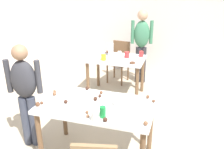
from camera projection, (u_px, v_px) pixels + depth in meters
name	position (u px, v px, depth m)	size (l,w,h in m)	color
wall_back	(150.00, 17.00, 5.39)	(6.40, 0.10, 2.60)	silver
dining_table_near	(97.00, 111.00, 2.82)	(1.33, 0.74, 0.75)	white
dining_table_far	(116.00, 64.00, 4.47)	(1.05, 0.69, 0.75)	silver
chair_far_table	(119.00, 59.00, 5.18)	(0.46, 0.46, 0.87)	brown
person_girl_near	(25.00, 89.00, 2.99)	(0.45, 0.27, 1.40)	#383D4C
person_adult_far	(142.00, 40.00, 4.93)	(0.45, 0.27, 1.55)	#28282D
mixing_bowl	(121.00, 102.00, 2.75)	(0.17, 0.17, 0.08)	white
soda_can	(103.00, 112.00, 2.50)	(0.07, 0.07, 0.12)	#198438
fork_near	(132.00, 117.00, 2.52)	(0.17, 0.02, 0.01)	silver
cup_near_0	(95.00, 116.00, 2.44)	(0.08, 0.08, 0.11)	white
cake_ball_0	(87.00, 88.00, 3.13)	(0.05, 0.05, 0.05)	#3D2319
cake_ball_1	(88.00, 116.00, 2.51)	(0.04, 0.04, 0.04)	brown
cake_ball_2	(42.00, 103.00, 2.78)	(0.04, 0.04, 0.04)	brown
cake_ball_3	(95.00, 99.00, 2.86)	(0.05, 0.05, 0.05)	#3D2319
cake_ball_4	(146.00, 123.00, 2.37)	(0.05, 0.05, 0.05)	brown
cake_ball_5	(154.00, 101.00, 2.82)	(0.04, 0.04, 0.04)	brown
cake_ball_6	(100.00, 96.00, 2.93)	(0.04, 0.04, 0.04)	#3D2319
cake_ball_7	(55.00, 94.00, 2.98)	(0.05, 0.05, 0.05)	brown
cake_ball_8	(101.00, 92.00, 3.02)	(0.04, 0.04, 0.04)	brown
cake_ball_9	(87.00, 112.00, 2.58)	(0.04, 0.04, 0.04)	brown
cake_ball_10	(66.00, 102.00, 2.79)	(0.05, 0.05, 0.05)	#3D2319
cake_ball_11	(55.00, 91.00, 3.06)	(0.04, 0.04, 0.04)	brown
cake_ball_12	(148.00, 97.00, 2.91)	(0.04, 0.04, 0.04)	brown
cake_ball_13	(38.00, 104.00, 2.73)	(0.05, 0.05, 0.05)	brown
cake_ball_14	(105.00, 120.00, 2.43)	(0.05, 0.05, 0.05)	#3D2319
pitcher_far	(111.00, 50.00, 4.47)	(0.10, 0.10, 0.25)	white
cup_far_0	(127.00, 55.00, 4.41)	(0.09, 0.09, 0.11)	red
cup_far_1	(141.00, 54.00, 4.48)	(0.08, 0.08, 0.10)	red
cup_far_2	(120.00, 54.00, 4.48)	(0.07, 0.07, 0.10)	white
cup_far_3	(104.00, 57.00, 4.27)	(0.09, 0.09, 0.11)	yellow
donut_far_0	(102.00, 53.00, 4.62)	(0.14, 0.14, 0.04)	pink
donut_far_1	(101.00, 51.00, 4.76)	(0.12, 0.12, 0.04)	white
donut_far_2	(99.00, 56.00, 4.44)	(0.13, 0.13, 0.04)	white
donut_far_3	(132.00, 63.00, 4.11)	(0.10, 0.10, 0.03)	brown
donut_far_4	(108.00, 52.00, 4.73)	(0.11, 0.11, 0.03)	brown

